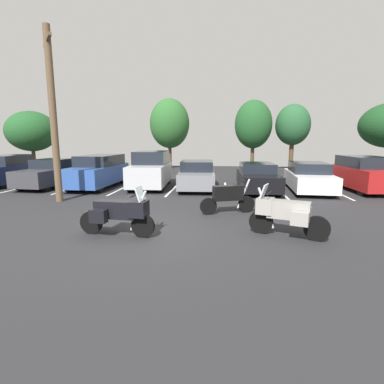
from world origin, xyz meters
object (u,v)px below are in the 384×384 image
(car_charcoal, at_px, (52,173))
(car_black, at_px, (257,177))
(motorcycle_touring, at_px, (119,213))
(utility_pole, at_px, (53,114))
(car_blue, at_px, (99,171))
(car_silver, at_px, (151,170))
(motorcycle_second, at_px, (228,197))
(car_red, at_px, (364,174))
(motorcycle_third, at_px, (285,213))
(car_white, at_px, (309,177))
(car_navy, at_px, (6,170))
(car_grey, at_px, (197,175))

(car_charcoal, bearing_deg, car_black, -0.67)
(motorcycle_touring, height_order, utility_pole, utility_pole)
(utility_pole, bearing_deg, car_blue, 88.66)
(motorcycle_touring, bearing_deg, car_silver, 97.94)
(motorcycle_second, height_order, car_red, car_red)
(motorcycle_third, bearing_deg, motorcycle_touring, -174.90)
(car_charcoal, distance_m, car_red, 16.91)
(motorcycle_second, distance_m, car_white, 6.75)
(motorcycle_touring, height_order, car_navy, car_navy)
(car_black, xyz_separation_m, car_white, (2.63, 0.11, 0.02))
(car_blue, bearing_deg, motorcycle_third, -42.37)
(motorcycle_touring, xyz_separation_m, motorcycle_third, (4.53, 0.40, 0.00))
(motorcycle_second, distance_m, car_silver, 7.07)
(motorcycle_third, relative_size, car_silver, 0.45)
(car_navy, bearing_deg, car_silver, -0.05)
(motorcycle_touring, relative_size, utility_pole, 0.31)
(car_silver, xyz_separation_m, car_grey, (2.60, -0.14, -0.24))
(car_black, relative_size, utility_pole, 0.66)
(motorcycle_touring, relative_size, car_red, 0.48)
(motorcycle_touring, bearing_deg, car_navy, 139.19)
(motorcycle_third, bearing_deg, car_navy, 150.57)
(car_grey, xyz_separation_m, utility_pole, (-5.62, -4.10, 2.96))
(car_navy, xyz_separation_m, utility_pole, (5.69, -4.25, 2.83))
(motorcycle_third, relative_size, car_navy, 0.47)
(motorcycle_touring, relative_size, car_silver, 0.48)
(motorcycle_second, xyz_separation_m, utility_pole, (-7.23, 1.42, 3.08))
(motorcycle_second, distance_m, car_charcoal, 11.16)
(car_silver, distance_m, car_black, 5.82)
(car_blue, height_order, car_black, car_blue)
(motorcycle_touring, relative_size, car_charcoal, 0.46)
(motorcycle_touring, height_order, car_white, car_white)
(motorcycle_third, height_order, car_charcoal, car_charcoal)
(car_silver, bearing_deg, car_red, 0.13)
(motorcycle_touring, height_order, car_grey, car_grey)
(car_navy, height_order, car_white, car_navy)
(car_silver, bearing_deg, motorcycle_third, -54.85)
(car_white, bearing_deg, car_blue, 179.27)
(motorcycle_third, relative_size, utility_pole, 0.29)
(car_blue, height_order, car_silver, car_silver)
(motorcycle_third, bearing_deg, utility_pole, 156.03)
(car_silver, distance_m, utility_pole, 5.87)
(car_grey, bearing_deg, motorcycle_touring, -99.56)
(car_charcoal, relative_size, car_black, 1.00)
(car_black, distance_m, utility_pole, 10.03)
(car_charcoal, height_order, car_black, car_charcoal)
(motorcycle_third, height_order, car_blue, car_blue)
(car_blue, bearing_deg, car_navy, 177.48)
(motorcycle_touring, xyz_separation_m, car_red, (10.10, 8.56, 0.23))
(motorcycle_third, distance_m, utility_pole, 10.03)
(car_red, bearing_deg, car_blue, -178.90)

